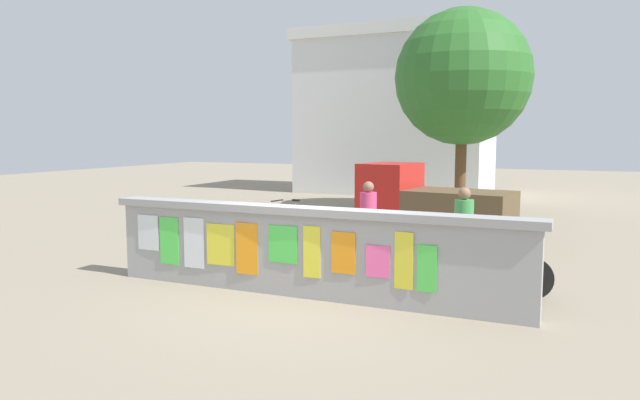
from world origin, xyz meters
TOP-DOWN VIEW (x-y plane):
  - ground at (0.00, 8.00)m, footprint 60.00×60.00m
  - poster_wall at (-0.01, -0.00)m, footprint 7.20×0.42m
  - auto_rickshaw_truck at (0.52, 5.72)m, footprint 3.78×2.01m
  - motorcycle at (-0.70, 1.58)m, footprint 1.89×0.60m
  - bicycle_near at (-2.72, 4.85)m, footprint 1.67×0.54m
  - bicycle_far at (2.75, 1.22)m, footprint 1.70×0.44m
  - person_walking at (-0.01, 2.94)m, footprint 0.43×0.43m
  - person_bystander at (2.01, 2.36)m, footprint 0.48×0.48m
  - tree_roadside at (0.23, 11.36)m, footprint 4.40×4.40m
  - building_background at (-3.79, 17.36)m, footprint 8.36×4.95m

SIDE VIEW (x-z plane):
  - ground at x=0.00m, z-range 0.00..0.00m
  - bicycle_near at x=-2.72m, z-range -0.11..0.84m
  - bicycle_far at x=2.75m, z-range -0.11..0.84m
  - motorcycle at x=-0.70m, z-range 0.03..0.90m
  - poster_wall at x=-0.01m, z-range 0.02..1.45m
  - auto_rickshaw_truck at x=0.52m, z-range -0.02..1.83m
  - person_walking at x=-0.01m, z-range 0.18..1.80m
  - person_bystander at x=2.01m, z-range 0.18..1.80m
  - building_background at x=-3.79m, z-range 0.02..7.14m
  - tree_roadside at x=0.23m, z-range 1.09..7.70m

